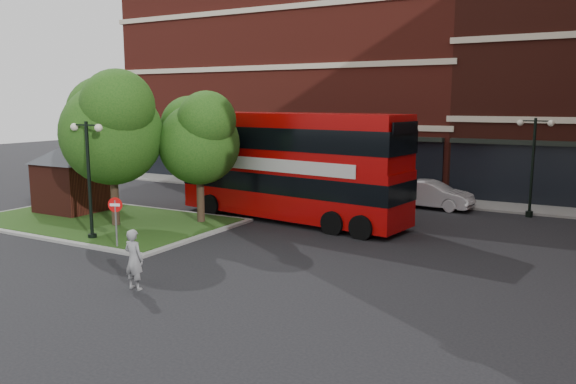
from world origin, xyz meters
The scene contains 15 objects.
ground centered at (0.00, 0.00, 0.00)m, with size 120.00×120.00×0.00m, color black.
pavement_far centered at (0.00, 16.50, 0.06)m, with size 44.00×3.00×0.12m, color slate.
terrace_far_left centered at (-8.00, 24.00, 7.00)m, with size 26.00×12.00×14.00m, color maroon.
traffic_island centered at (-8.00, 3.00, 0.07)m, with size 12.60×7.60×0.15m.
kiosk centered at (-11.00, 4.00, 2.32)m, with size 6.51×6.51×3.60m.
tree_island_west centered at (-6.60, 2.58, 4.79)m, with size 5.40×4.71×7.21m.
tree_island_east centered at (-3.58, 5.06, 4.24)m, with size 4.46×3.90×6.29m.
lamp_island centered at (-5.50, 0.20, 2.83)m, with size 1.72×0.36×5.00m.
lamp_far_left centered at (2.00, 14.50, 2.83)m, with size 1.72×0.36×5.00m.
lamp_far_right centered at (10.00, 14.50, 2.83)m, with size 1.72×0.36×5.00m.
bus centered at (-0.32, 8.00, 3.02)m, with size 12.32×4.39×4.61m.
woman centered at (0.50, -3.50, 0.96)m, with size 0.70×0.46×1.91m, color gray.
car_silver centered at (-3.46, 14.50, 0.67)m, with size 1.59×3.94×1.34m, color #B8BCC0.
car_white centered at (4.94, 14.50, 0.75)m, with size 1.59×4.57×1.51m, color silver.
no_entry_sign centered at (-3.50, -0.35, 1.50)m, with size 0.56×0.26×2.10m.
Camera 1 is at (12.85, -15.88, 5.78)m, focal length 35.00 mm.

